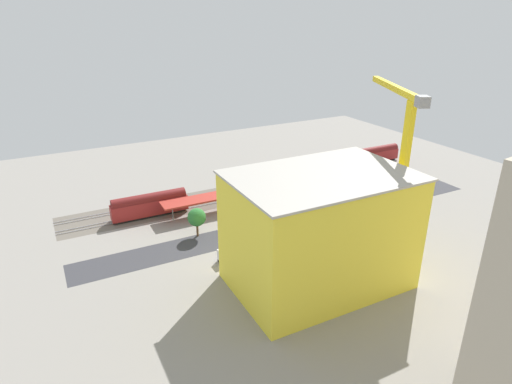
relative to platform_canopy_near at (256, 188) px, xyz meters
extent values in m
plane|color=gray|center=(-4.15, 12.10, -4.34)|extent=(174.64, 174.64, 0.00)
cube|color=#665E54|center=(-4.15, -8.34, -4.34)|extent=(109.35, 15.32, 0.01)
cube|color=#38383D|center=(-4.15, 14.63, -4.34)|extent=(109.28, 10.71, 0.01)
cube|color=#9E9EA8|center=(-4.15, -11.86, -4.16)|extent=(109.14, 1.83, 0.12)
cube|color=#9E9EA8|center=(-4.15, -10.42, -4.16)|extent=(109.14, 1.83, 0.12)
cube|color=#9E9EA8|center=(-4.15, -6.25, -4.16)|extent=(109.14, 1.83, 0.12)
cube|color=#9E9EA8|center=(-4.15, -4.81, -4.16)|extent=(109.14, 1.83, 0.12)
cube|color=#A82D23|center=(0.00, 0.00, 0.03)|extent=(52.21, 6.16, 0.45)
cylinder|color=slate|center=(-23.46, 0.37, -2.27)|extent=(0.30, 0.30, 4.14)
cylinder|color=slate|center=(-7.82, 0.12, -2.27)|extent=(0.30, 0.30, 4.14)
cylinder|color=slate|center=(7.82, -0.12, -2.27)|extent=(0.30, 0.30, 4.14)
cylinder|color=slate|center=(23.46, -0.37, -2.27)|extent=(0.30, 0.30, 4.14)
cube|color=black|center=(-30.77, -11.14, -3.84)|extent=(14.84, 2.60, 1.00)
cylinder|color=black|center=(-29.33, -11.17, -2.02)|extent=(11.95, 2.81, 2.63)
cube|color=black|center=(-35.28, -11.07, -2.55)|extent=(2.94, 2.87, 3.58)
cylinder|color=black|center=(-24.87, -11.24, -0.01)|extent=(0.70, 0.70, 1.40)
cube|color=black|center=(-53.37, -11.14, -4.04)|extent=(16.22, 2.56, 0.60)
cube|color=maroon|center=(-53.37, -11.14, -2.00)|extent=(18.02, 3.17, 3.47)
cylinder|color=maroon|center=(-53.37, -11.14, -0.02)|extent=(17.30, 3.16, 2.89)
cube|color=black|center=(27.78, -5.53, -4.04)|extent=(17.54, 2.75, 0.60)
cube|color=maroon|center=(27.78, -5.53, -1.84)|extent=(19.49, 3.40, 3.80)
cylinder|color=maroon|center=(27.78, -5.53, 0.31)|extent=(18.71, 3.39, 3.10)
cube|color=black|center=(-34.45, 18.23, -4.19)|extent=(3.64, 1.91, 0.30)
cube|color=navy|center=(-34.45, 18.23, -3.66)|extent=(4.32, 2.00, 0.76)
cube|color=#1E2328|center=(-34.45, 18.23, -3.00)|extent=(2.44, 1.72, 0.54)
cube|color=black|center=(-27.32, 17.65, -4.19)|extent=(3.96, 1.82, 0.30)
cube|color=#474C51|center=(-27.32, 17.65, -3.65)|extent=(4.70, 1.92, 0.78)
cube|color=#1E2328|center=(-27.32, 17.65, -2.99)|extent=(2.66, 1.62, 0.55)
cube|color=black|center=(-20.52, 18.45, -4.19)|extent=(3.70, 1.91, 0.30)
cube|color=gray|center=(-20.52, 18.45, -3.61)|extent=(4.39, 2.02, 0.86)
cube|color=#1E2328|center=(-20.52, 18.45, -2.88)|extent=(2.49, 1.70, 0.59)
cube|color=black|center=(-13.25, 17.96, -4.19)|extent=(3.69, 1.98, 0.30)
cube|color=gray|center=(-13.25, 17.96, -3.64)|extent=(4.38, 2.09, 0.79)
cube|color=#1E2328|center=(-13.25, 17.96, -2.99)|extent=(2.49, 1.77, 0.52)
cube|color=black|center=(-6.59, 17.78, -4.19)|extent=(3.74, 1.94, 0.30)
cube|color=#474C51|center=(-6.59, 17.78, -3.63)|extent=(4.43, 2.05, 0.82)
cube|color=#1E2328|center=(-6.59, 17.78, -2.97)|extent=(2.51, 1.73, 0.51)
cube|color=black|center=(1.49, 17.78, -4.19)|extent=(4.01, 1.91, 0.30)
cube|color=silver|center=(1.49, 17.78, -3.59)|extent=(4.76, 2.03, 0.89)
cube|color=#1E2328|center=(1.49, 17.78, -2.83)|extent=(2.70, 1.69, 0.64)
cube|color=yellow|center=(7.38, 38.78, 6.57)|extent=(32.28, 21.73, 21.81)
cube|color=#ADA89E|center=(7.38, 38.78, 17.67)|extent=(32.89, 22.34, 0.40)
cube|color=gray|center=(-12.07, 38.93, -3.74)|extent=(3.60, 3.60, 1.20)
cube|color=yellow|center=(-12.07, 38.93, 12.41)|extent=(1.40, 1.40, 33.50)
cube|color=yellow|center=(-16.80, 29.37, 29.76)|extent=(13.21, 25.04, 1.20)
cube|color=gray|center=(-10.07, 42.96, 29.76)|extent=(2.86, 3.04, 2.00)
cube|color=black|center=(-6.22, 22.68, -4.09)|extent=(9.65, 3.11, 0.50)
cube|color=silver|center=(-7.24, 22.78, -2.50)|extent=(7.63, 3.15, 2.68)
cube|color=maroon|center=(-2.52, 22.32, -2.70)|extent=(2.29, 2.64, 2.27)
cube|color=black|center=(16.59, 23.86, -4.09)|extent=(9.61, 2.13, 0.50)
cube|color=white|center=(15.52, 23.86, -2.39)|extent=(7.47, 2.37, 2.90)
cube|color=silver|center=(20.32, 23.86, -2.69)|extent=(2.15, 2.36, 2.30)
cylinder|color=brown|center=(-40.97, 10.13, -3.03)|extent=(0.39, 0.39, 2.62)
sphere|color=#28662D|center=(-40.97, 10.13, -0.02)|extent=(4.84, 4.84, 4.84)
cylinder|color=brown|center=(4.25, 9.48, -2.80)|extent=(0.52, 0.52, 3.08)
sphere|color=#2D7233|center=(4.25, 9.48, 0.27)|extent=(4.36, 4.36, 4.36)
cylinder|color=brown|center=(21.00, 10.28, -2.68)|extent=(0.51, 0.51, 3.32)
sphere|color=#2D7233|center=(21.00, 10.28, 0.47)|extent=(4.27, 4.27, 4.27)
cylinder|color=brown|center=(2.78, 9.19, -2.69)|extent=(0.43, 0.43, 3.30)
sphere|color=#2D7233|center=(2.78, 9.19, 1.05)|extent=(5.95, 5.95, 5.95)
cylinder|color=brown|center=(-38.29, 10.10, -2.80)|extent=(0.40, 0.40, 3.08)
sphere|color=#28662D|center=(-38.29, 10.10, 0.29)|extent=(4.41, 4.41, 4.41)
cylinder|color=#333333|center=(-3.60, 9.73, -1.61)|extent=(0.16, 0.16, 5.46)
cube|color=black|center=(-3.60, 9.73, 1.57)|extent=(0.36, 0.36, 0.90)
sphere|color=red|center=(-3.38, 9.73, 1.87)|extent=(0.20, 0.20, 0.20)
camera|label=1|loc=(51.45, 96.12, 44.14)|focal=30.41mm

